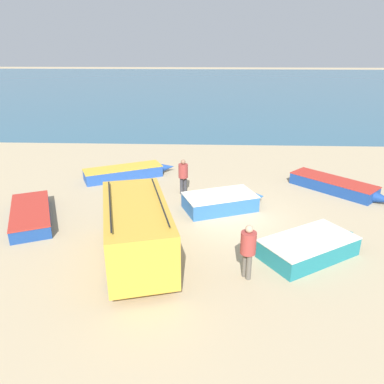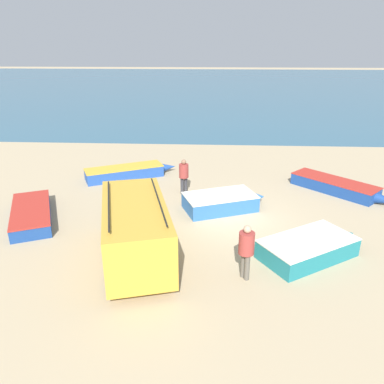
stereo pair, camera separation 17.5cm
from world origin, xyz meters
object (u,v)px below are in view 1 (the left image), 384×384
Objects in this scene: fishing_rowboat_4 at (127,172)px; fisherman_2 at (183,174)px; fishing_rowboat_1 at (31,213)px; fishing_rowboat_0 at (222,201)px; fishing_rowboat_2 at (336,186)px; fisherman_1 at (248,247)px; parked_van at (137,229)px; fishing_rowboat_3 at (311,246)px.

fishing_rowboat_4 is 3.93m from fisherman_2.
fishing_rowboat_0 is at bearing -103.90° from fishing_rowboat_1.
fisherman_1 is (-5.05, -7.44, 0.79)m from fishing_rowboat_2.
fisherman_2 reaches higher than fishing_rowboat_1.
fisherman_2 reaches higher than fishing_rowboat_2.
parked_van is 2.88× the size of fisherman_1.
fisherman_2 is (3.19, -2.17, 0.72)m from fishing_rowboat_4.
fishing_rowboat_1 is 6.02m from fishing_rowboat_4.
fishing_rowboat_0 is 2.24× the size of fisherman_2.
fishing_rowboat_3 reaches higher than fishing_rowboat_4.
fishing_rowboat_0 is 2.58m from fisherman_2.
fishing_rowboat_3 is at bearing -126.14° from fishing_rowboat_1.
fisherman_2 is (-1.82, 1.69, 0.68)m from fishing_rowboat_0.
fishing_rowboat_4 is 2.83× the size of fisherman_2.
fishing_rowboat_2 is 6.62m from fishing_rowboat_3.
parked_van is at bearing -143.71° from fishing_rowboat_1.
fisherman_1 reaches higher than fishing_rowboat_2.
fishing_rowboat_4 is at bearing -0.92° from parked_van.
fishing_rowboat_3 is at bearing -73.49° from fishing_rowboat_0.
fishing_rowboat_1 is 9.33m from fisherman_1.
fishing_rowboat_1 is at bearing -144.89° from fishing_rowboat_4.
fisherman_1 is (0.58, -5.16, 0.74)m from fishing_rowboat_0.
fishing_rowboat_4 is at bearing -52.85° from fishing_rowboat_1.
fisherman_2 is (-2.41, 6.85, -0.06)m from fisherman_1.
fishing_rowboat_0 is 6.33m from fishing_rowboat_4.
fishing_rowboat_1 is at bearing 135.52° from fishing_rowboat_3.
parked_van is 5.77m from fishing_rowboat_1.
fishing_rowboat_2 reaches higher than fishing_rowboat_1.
fishing_rowboat_3 reaches higher than fishing_rowboat_2.
fishing_rowboat_4 is at bearing 103.86° from fishing_rowboat_3.
parked_van reaches higher than fishing_rowboat_4.
fishing_rowboat_3 is at bearing 176.75° from fisherman_1.
fisherman_1 is at bearing -84.17° from fishing_rowboat_4.
fishing_rowboat_1 is 1.11× the size of fishing_rowboat_2.
fishing_rowboat_3 is at bearing -70.23° from fishing_rowboat_2.
fishing_rowboat_0 reaches higher than fishing_rowboat_2.
fisherman_2 is at bearing 98.68° from fishing_rowboat_3.
parked_van reaches higher than fishing_rowboat_0.
fishing_rowboat_2 is at bearing 0.80° from fishing_rowboat_0.
parked_van is 1.36× the size of fishing_rowboat_0.
fishing_rowboat_2 is at bearing 33.33° from fishing_rowboat_3.
fishing_rowboat_4 is (-10.65, 1.57, 0.01)m from fishing_rowboat_2.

